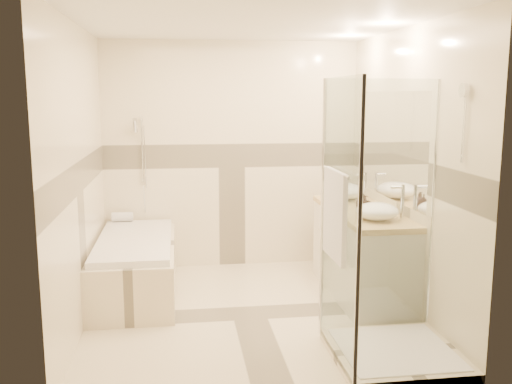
{
  "coord_description": "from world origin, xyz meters",
  "views": [
    {
      "loc": [
        -0.59,
        -4.79,
        1.92
      ],
      "look_at": [
        0.1,
        0.25,
        1.05
      ],
      "focal_mm": 40.0,
      "sensor_mm": 36.0,
      "label": 1
    }
  ],
  "objects": [
    {
      "name": "faucet_near",
      "position": [
        1.32,
        0.85,
        1.01
      ],
      "size": [
        0.11,
        0.03,
        0.27
      ],
      "color": "silver",
      "rests_on": "vanity"
    },
    {
      "name": "rolled_towel",
      "position": [
        -1.21,
        1.41,
        0.61
      ],
      "size": [
        0.22,
        0.1,
        0.1
      ],
      "primitive_type": "cylinder",
      "rotation": [
        0.0,
        1.57,
        0.0
      ],
      "color": "silver",
      "rests_on": "bathtub"
    },
    {
      "name": "faucet_far",
      "position": [
        1.32,
        -0.15,
        1.03
      ],
      "size": [
        0.12,
        0.03,
        0.3
      ],
      "color": "silver",
      "rests_on": "vanity"
    },
    {
      "name": "bathtub",
      "position": [
        -1.02,
        0.65,
        0.31
      ],
      "size": [
        0.75,
        1.7,
        0.56
      ],
      "color": "beige",
      "rests_on": "ground"
    },
    {
      "name": "amenity_bottle_b",
      "position": [
        1.1,
        0.26,
        0.93
      ],
      "size": [
        0.16,
        0.16,
        0.16
      ],
      "primitive_type": "imported",
      "rotation": [
        0.0,
        0.0,
        -0.41
      ],
      "color": "black",
      "rests_on": "vanity"
    },
    {
      "name": "amenity_bottle_a",
      "position": [
        1.1,
        0.18,
        0.93
      ],
      "size": [
        0.09,
        0.09,
        0.16
      ],
      "primitive_type": "imported",
      "rotation": [
        0.0,
        0.0,
        0.42
      ],
      "color": "black",
      "rests_on": "vanity"
    },
    {
      "name": "room",
      "position": [
        0.06,
        0.01,
        1.26
      ],
      "size": [
        2.82,
        3.02,
        2.52
      ],
      "color": "beige",
      "rests_on": "ground"
    },
    {
      "name": "vessel_sink_far",
      "position": [
        1.1,
        -0.15,
        0.92
      ],
      "size": [
        0.37,
        0.37,
        0.15
      ],
      "primitive_type": "ellipsoid",
      "color": "white",
      "rests_on": "vanity"
    },
    {
      "name": "vanity",
      "position": [
        1.12,
        0.3,
        0.43
      ],
      "size": [
        0.58,
        1.62,
        0.85
      ],
      "color": "silver",
      "rests_on": "ground"
    },
    {
      "name": "folded_towels",
      "position": [
        1.1,
        0.99,
        0.89
      ],
      "size": [
        0.21,
        0.3,
        0.09
      ],
      "primitive_type": "cube",
      "rotation": [
        0.0,
        0.0,
        0.15
      ],
      "color": "silver",
      "rests_on": "vanity"
    },
    {
      "name": "vessel_sink_near",
      "position": [
        1.1,
        0.85,
        0.93
      ],
      "size": [
        0.42,
        0.42,
        0.17
      ],
      "primitive_type": "ellipsoid",
      "color": "white",
      "rests_on": "vanity"
    },
    {
      "name": "shower_enclosure",
      "position": [
        0.83,
        -0.97,
        0.51
      ],
      "size": [
        0.96,
        0.93,
        2.04
      ],
      "color": "beige",
      "rests_on": "ground"
    }
  ]
}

